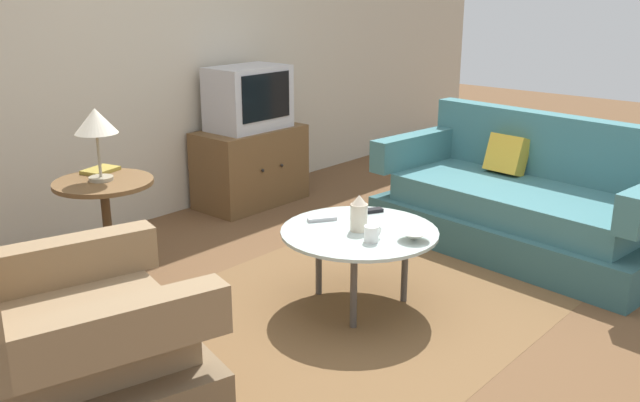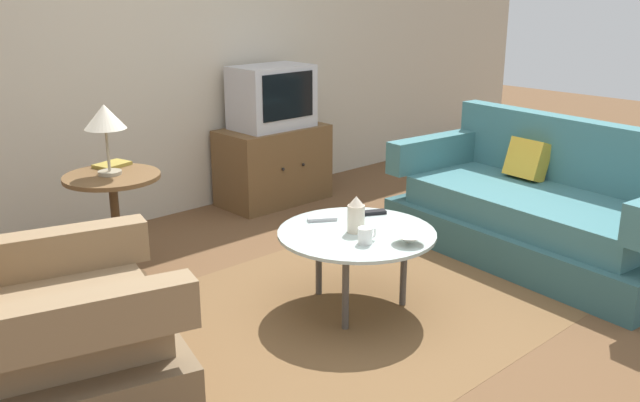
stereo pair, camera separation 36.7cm
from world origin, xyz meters
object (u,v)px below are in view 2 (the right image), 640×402
(coffee_table, at_px, (357,238))
(book, at_px, (112,165))
(television, at_px, (272,97))
(tv_remote_dark, at_px, (371,213))
(tv_remote_silver, at_px, (322,219))
(bowl, at_px, (409,239))
(armchair, at_px, (46,335))
(table_lamp, at_px, (105,119))
(tv_stand, at_px, (273,165))
(side_table, at_px, (114,205))
(mug, at_px, (366,235))
(vase, at_px, (356,215))
(couch, at_px, (541,213))

(coffee_table, xyz_separation_m, book, (-0.67, 1.35, 0.26))
(television, relative_size, tv_remote_dark, 3.40)
(television, distance_m, tv_remote_silver, 1.83)
(tv_remote_silver, bearing_deg, bowl, -48.87)
(armchair, bearing_deg, table_lamp, 155.27)
(coffee_table, relative_size, table_lamp, 2.11)
(tv_stand, xyz_separation_m, television, (0.00, 0.00, 0.54))
(coffee_table, bearing_deg, book, 116.48)
(side_table, xyz_separation_m, tv_remote_dark, (1.03, -1.04, -0.03))
(side_table, distance_m, table_lamp, 0.49)
(tv_stand, bearing_deg, bowl, -111.70)
(tv_remote_silver, bearing_deg, book, 153.89)
(armchair, height_order, table_lamp, table_lamp)
(book, bearing_deg, mug, -83.04)
(tv_stand, bearing_deg, armchair, -148.04)
(armchair, height_order, mug, armchair)
(table_lamp, xyz_separation_m, tv_remote_dark, (1.03, -1.05, -0.52))
(table_lamp, relative_size, vase, 2.03)
(table_lamp, height_order, tv_remote_silver, table_lamp)
(side_table, distance_m, tv_remote_silver, 1.20)
(mug, xyz_separation_m, tv_remote_silver, (0.08, 0.40, -0.03))
(vase, bearing_deg, side_table, 122.70)
(vase, relative_size, bowl, 1.20)
(side_table, xyz_separation_m, television, (1.66, 0.60, 0.37))
(armchair, height_order, bowl, armchair)
(coffee_table, relative_size, mug, 7.06)
(tv_remote_silver, relative_size, book, 0.72)
(coffee_table, bearing_deg, mug, -121.15)
(mug, bearing_deg, table_lamp, 116.73)
(coffee_table, relative_size, vase, 4.28)
(mug, height_order, bowl, mug)
(couch, bearing_deg, table_lamp, 62.23)
(coffee_table, height_order, side_table, side_table)
(bowl, bearing_deg, couch, 1.29)
(tv_stand, height_order, television, television)
(mug, bearing_deg, side_table, 116.88)
(coffee_table, relative_size, bowl, 5.12)
(mug, bearing_deg, vase, 60.70)
(armchair, height_order, side_table, armchair)
(tv_remote_dark, height_order, tv_remote_silver, same)
(armchair, bearing_deg, book, 156.44)
(tv_remote_dark, bearing_deg, tv_stand, -83.39)
(table_lamp, distance_m, bowl, 1.79)
(table_lamp, bearing_deg, couch, -33.89)
(couch, relative_size, table_lamp, 4.93)
(vase, bearing_deg, armchair, 170.89)
(vase, bearing_deg, book, 116.30)
(television, bearing_deg, armchair, -148.03)
(tv_stand, distance_m, tv_remote_dark, 1.77)
(table_lamp, relative_size, bowl, 2.43)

